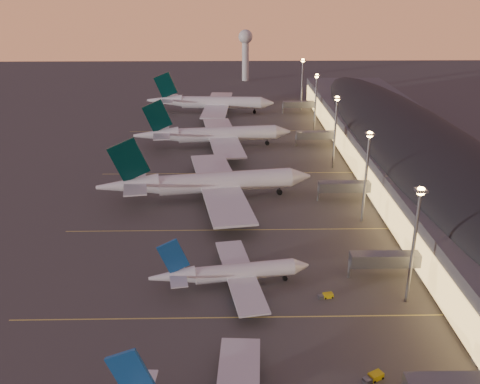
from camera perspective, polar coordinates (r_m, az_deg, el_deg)
name	(u,v)px	position (r m, az deg, el deg)	size (l,w,h in m)	color
ground	(235,303)	(114.02, -0.55, -11.79)	(700.00, 700.00, 0.00)	#403E3B
airliner_narrow_north	(231,273)	(118.10, -0.97, -8.61)	(35.55, 32.11, 12.71)	silver
airliner_wide_near	(207,183)	(162.09, -3.50, 0.95)	(65.31, 60.18, 20.94)	silver
airliner_wide_mid	(214,135)	(213.82, -2.82, 6.12)	(62.70, 57.53, 20.06)	silver
airliner_wide_far	(211,103)	(270.63, -3.17, 9.50)	(63.63, 58.06, 20.36)	silver
terminal_building	(419,155)	(186.82, 18.53, 3.79)	(56.35, 255.00, 17.46)	#4D4D52
light_masts	(348,136)	(170.31, 11.43, 5.90)	(2.20, 217.20, 25.90)	slate
radar_tower	(245,46)	(357.43, 0.59, 15.26)	(9.00, 9.00, 32.50)	silver
lane_markings	(233,222)	(148.96, -0.73, -3.22)	(90.00, 180.36, 0.00)	#D8C659
baggage_tug_b	(374,377)	(98.22, 14.07, -18.60)	(3.97, 3.07, 1.11)	gold
baggage_tug_c	(326,296)	(117.07, 9.18, -10.87)	(3.34, 1.86, 0.94)	gold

